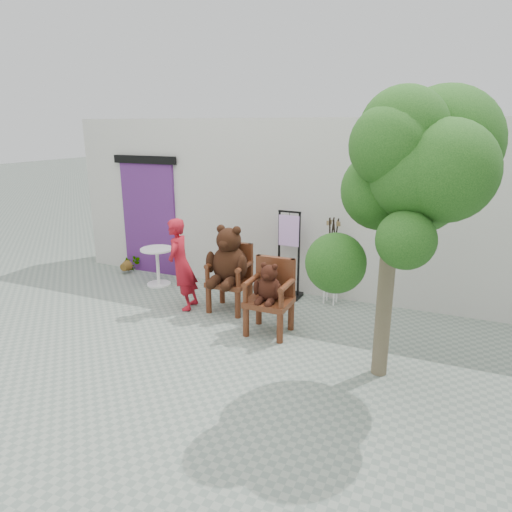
# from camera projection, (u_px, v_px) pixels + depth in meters

# --- Properties ---
(ground_plane) EXTENTS (60.00, 60.00, 0.00)m
(ground_plane) POSITION_uv_depth(u_px,v_px,m) (226.00, 356.00, 5.90)
(ground_plane) COLOR gray
(ground_plane) RESTS_ON ground
(back_wall) EXTENTS (9.00, 1.00, 3.00)m
(back_wall) POSITION_uv_depth(u_px,v_px,m) (303.00, 205.00, 8.22)
(back_wall) COLOR beige
(back_wall) RESTS_ON ground
(doorway) EXTENTS (1.40, 0.11, 2.33)m
(doorway) POSITION_uv_depth(u_px,v_px,m) (149.00, 215.00, 9.00)
(doorway) COLOR #532267
(doorway) RESTS_ON ground
(chair_big) EXTENTS (0.69, 0.73, 1.40)m
(chair_big) POSITION_uv_depth(u_px,v_px,m) (229.00, 264.00, 7.18)
(chair_big) COLOR #451E0E
(chair_big) RESTS_ON ground
(chair_small) EXTENTS (0.61, 0.56, 1.07)m
(chair_small) POSITION_uv_depth(u_px,v_px,m) (270.00, 290.00, 6.44)
(chair_small) COLOR #451E0E
(chair_small) RESTS_ON ground
(person) EXTENTS (0.44, 0.59, 1.47)m
(person) POSITION_uv_depth(u_px,v_px,m) (181.00, 265.00, 7.28)
(person) COLOR #A61421
(person) RESTS_ON ground
(cafe_table) EXTENTS (0.60, 0.60, 0.70)m
(cafe_table) POSITION_uv_depth(u_px,v_px,m) (158.00, 262.00, 8.43)
(cafe_table) COLOR white
(cafe_table) RESTS_ON ground
(display_stand) EXTENTS (0.46, 0.37, 1.51)m
(display_stand) POSITION_uv_depth(u_px,v_px,m) (289.00, 265.00, 7.80)
(display_stand) COLOR black
(display_stand) RESTS_ON ground
(stool_bucket) EXTENTS (0.32, 0.32, 1.45)m
(stool_bucket) POSITION_uv_depth(u_px,v_px,m) (332.00, 266.00, 7.50)
(stool_bucket) COLOR white
(stool_bucket) RESTS_ON ground
(tree) EXTENTS (1.83, 1.87, 3.30)m
(tree) POSITION_uv_depth(u_px,v_px,m) (416.00, 169.00, 4.67)
(tree) COLOR brown
(tree) RESTS_ON ground
(potted_plant) EXTENTS (0.36, 0.31, 0.38)m
(potted_plant) POSITION_uv_depth(u_px,v_px,m) (129.00, 263.00, 9.22)
(potted_plant) COLOR #143A0F
(potted_plant) RESTS_ON ground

